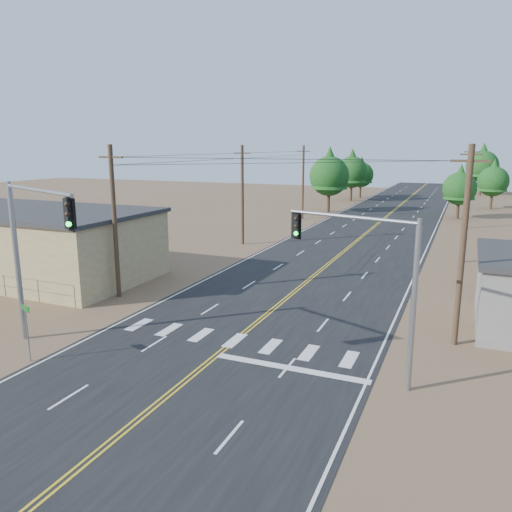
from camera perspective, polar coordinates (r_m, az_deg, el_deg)
The scene contains 18 objects.
ground at distance 20.08m, azimuth -12.76°, elevation -17.38°, with size 220.00×220.00×0.00m, color brown.
road at distance 46.26m, azimuth 9.34°, elevation -0.04°, with size 15.00×200.00×0.02m, color black.
building_left at distance 42.78m, azimuth -25.01°, elevation 1.33°, with size 20.00×10.00×5.00m, color tan.
utility_pole_left_near at distance 33.74m, azimuth -15.86°, elevation 3.85°, with size 1.80×0.30×10.00m.
utility_pole_left_mid at distance 50.76m, azimuth -1.57°, elevation 7.06°, with size 1.80×0.30×10.00m.
utility_pole_left_far at distance 69.39m, azimuth 5.39°, elevation 8.46°, with size 1.80×0.30×10.00m.
utility_pole_right_near at distance 26.39m, azimuth 22.57°, elevation 1.08°, with size 1.80×0.30×10.00m.
utility_pole_right_mid at distance 46.20m, azimuth 22.98°, elevation 5.55°, with size 1.80×0.30×10.00m.
utility_pole_right_far at distance 66.12m, azimuth 23.14°, elevation 7.33°, with size 1.80×0.30×10.00m.
signal_mast_left at distance 25.87m, azimuth -24.45°, elevation 1.76°, with size 6.73×3.07×8.21m.
signal_mast_right at distance 21.32m, azimuth 13.36°, elevation -1.53°, with size 5.94×1.91×7.16m.
street_sign at distance 25.60m, azimuth -24.73°, elevation -7.07°, with size 0.78×0.31×2.74m.
tree_left_near at distance 76.80m, azimuth 8.38°, elevation 9.48°, with size 5.95×5.95×9.92m.
tree_left_mid at distance 93.65m, azimuth 10.92°, elevation 9.75°, with size 5.71×5.71×9.51m.
tree_left_far at distance 100.18m, azimuth 11.92°, elevation 9.35°, with size 4.81×4.81×8.02m.
tree_right_near at distance 74.67m, azimuth 22.27°, elevation 7.49°, with size 4.53×4.53×7.54m.
tree_right_mid at distance 88.69m, azimuth 25.50°, elevation 8.02°, with size 4.78×4.78×7.97m.
tree_right_far at distance 113.19m, azimuth 24.48°, elevation 9.64°, with size 6.36×6.36×10.60m.
Camera 1 is at (10.53, -13.95, 9.89)m, focal length 35.00 mm.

